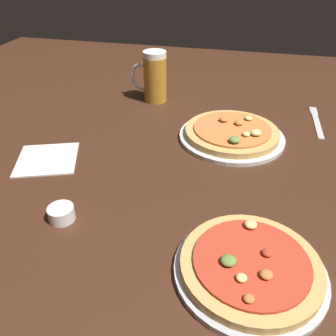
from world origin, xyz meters
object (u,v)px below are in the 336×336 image
at_px(pizza_plate_near, 250,267).
at_px(beer_mug_dark, 154,77).
at_px(knife_right, 317,121).
at_px(ramekin_sauce, 61,213).
at_px(pizza_plate_far, 232,134).
at_px(napkin_folded, 47,159).

relative_size(pizza_plate_near, beer_mug_dark, 1.53).
height_order(pizza_plate_near, knife_right, pizza_plate_near).
distance_m(pizza_plate_near, ramekin_sauce, 0.40).
xyz_separation_m(ramekin_sauce, knife_right, (0.58, 0.62, -0.01)).
distance_m(pizza_plate_far, napkin_folded, 0.53).
distance_m(beer_mug_dark, ramekin_sauce, 0.68).
relative_size(ramekin_sauce, knife_right, 0.24).
distance_m(pizza_plate_far, knife_right, 0.32).
relative_size(pizza_plate_near, napkin_folded, 1.71).
bearing_deg(pizza_plate_near, pizza_plate_far, 98.50).
bearing_deg(napkin_folded, beer_mug_dark, 69.69).
xyz_separation_m(beer_mug_dark, knife_right, (0.57, -0.05, -0.08)).
xyz_separation_m(napkin_folded, knife_right, (0.74, 0.42, -0.00)).
distance_m(pizza_plate_near, pizza_plate_far, 0.50).
relative_size(pizza_plate_far, beer_mug_dark, 1.75).
xyz_separation_m(pizza_plate_far, knife_right, (0.26, 0.18, -0.01)).
height_order(beer_mug_dark, napkin_folded, beer_mug_dark).
height_order(napkin_folded, knife_right, napkin_folded).
distance_m(beer_mug_dark, knife_right, 0.57).
bearing_deg(pizza_plate_far, pizza_plate_near, -81.50).
distance_m(ramekin_sauce, knife_right, 0.85).
bearing_deg(pizza_plate_near, beer_mug_dark, 117.43).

